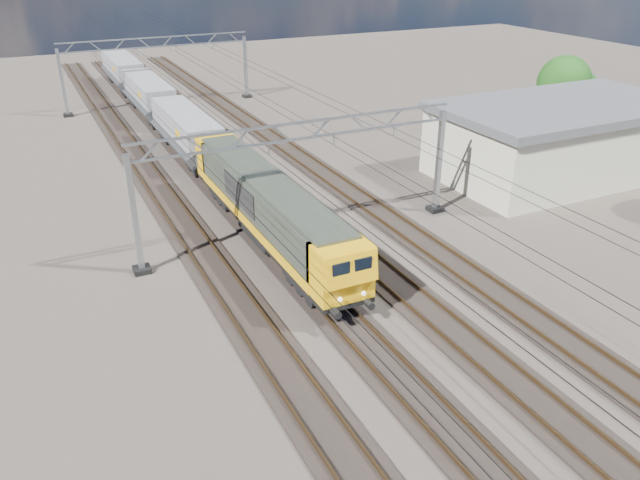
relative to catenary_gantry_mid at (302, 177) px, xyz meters
name	(u,v)px	position (x,y,z in m)	size (l,w,h in m)	color
ground	(334,267)	(0.00, -4.00, -3.91)	(160.00, 160.00, 0.00)	#2C2621
track_outer_west	(228,291)	(-6.00, -4.00, -3.83)	(2.60, 140.00, 0.30)	black
track_loco	(300,274)	(-2.00, -4.00, -3.83)	(2.60, 140.00, 0.30)	black
track_inner_east	(366,258)	(2.00, -4.00, -3.83)	(2.60, 140.00, 0.30)	black
track_outer_east	(425,245)	(6.00, -4.00, -3.83)	(2.60, 140.00, 0.30)	black
catenary_gantry_mid	(302,177)	(0.00, 0.00, 0.00)	(19.90, 0.90, 7.11)	#979EA4
catenary_gantry_far	(159,69)	(0.00, 36.00, 0.00)	(19.90, 0.90, 7.11)	#979EA4
overhead_wires	(275,128)	(0.00, 4.00, 1.84)	(12.03, 140.00, 0.53)	black
locomotive	(267,205)	(-2.00, 0.53, -1.58)	(2.76, 21.10, 3.62)	black
hopper_wagon_lead	(186,130)	(-2.00, 18.23, -1.67)	(3.38, 13.00, 3.25)	black
hopper_wagon_mid	(149,94)	(-2.00, 32.43, -1.67)	(3.38, 13.00, 3.25)	black
hopper_wagon_third	(123,69)	(-2.00, 46.63, -1.67)	(3.38, 13.00, 3.25)	black
industrial_shed	(561,139)	(22.00, 2.00, -1.18)	(18.60, 10.60, 5.40)	beige
tree_far	(568,85)	(30.32, 9.79, 0.55)	(5.20, 4.80, 7.00)	#3E2B1C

